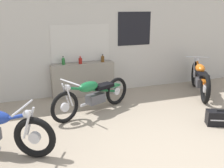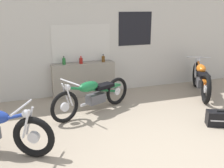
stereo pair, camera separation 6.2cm
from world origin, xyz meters
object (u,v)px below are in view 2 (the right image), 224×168
object	(u,v)px
bottle_leftmost	(64,61)
hard_case_black	(221,119)
bottle_center	(103,59)
motorcycle_orange	(201,79)
motorcycle_green	(93,95)
bottle_left_center	(81,60)

from	to	relation	value
bottle_leftmost	hard_case_black	size ratio (longest dim) A/B	0.34
bottle_center	motorcycle_orange	size ratio (longest dim) A/B	0.11
bottle_leftmost	motorcycle_green	distance (m)	1.39
motorcycle_orange	bottle_center	bearing A→B (deg)	159.61
bottle_center	hard_case_black	size ratio (longest dim) A/B	0.33
bottle_center	motorcycle_green	xyz separation A→B (m)	(-0.61, -1.16, -0.55)
bottle_leftmost	bottle_left_center	world-z (taller)	bottle_leftmost
bottle_left_center	motorcycle_green	xyz separation A→B (m)	(-0.02, -1.16, -0.54)
bottle_leftmost	hard_case_black	distance (m)	3.84
bottle_center	bottle_leftmost	bearing A→B (deg)	177.52
motorcycle_orange	hard_case_black	xyz separation A→B (m)	(-0.83, -1.75, -0.28)
bottle_left_center	bottle_center	world-z (taller)	bottle_center
motorcycle_green	hard_case_black	bearing A→B (deg)	-34.08
bottle_center	hard_case_black	bearing A→B (deg)	-59.01
motorcycle_orange	hard_case_black	size ratio (longest dim) A/B	3.16
bottle_center	hard_case_black	world-z (taller)	bottle_center
bottle_center	motorcycle_orange	world-z (taller)	bottle_center
motorcycle_green	motorcycle_orange	bearing A→B (deg)	4.91
bottle_leftmost	bottle_center	xyz separation A→B (m)	(1.02, -0.04, -0.00)
bottle_center	motorcycle_green	distance (m)	1.42
bottle_left_center	bottle_center	bearing A→B (deg)	0.46
bottle_leftmost	motorcycle_orange	world-z (taller)	bottle_leftmost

